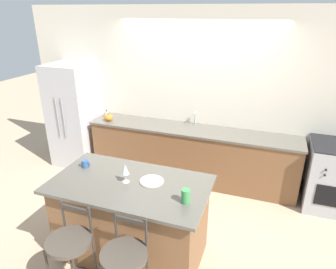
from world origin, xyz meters
TOP-DOWN VIEW (x-y plane):
  - ground_plane at (0.00, 0.00)m, footprint 18.00×18.00m
  - wall_back at (0.00, 0.64)m, footprint 6.00×0.07m
  - back_counter at (0.00, 0.35)m, footprint 3.35×0.62m
  - sink_faucet at (0.00, 0.53)m, footprint 0.02×0.13m
  - kitchen_island at (-0.17, -1.50)m, footprint 1.68×0.93m
  - refrigerator at (-2.12, 0.26)m, footprint 0.73×0.74m
  - oven_range at (2.12, 0.27)m, footprint 0.78×0.71m
  - bar_stool_near at (-0.44, -2.20)m, footprint 0.41×0.41m
  - bar_stool_far at (0.11, -2.18)m, footprint 0.41×0.41m
  - dinner_plate at (0.04, -1.40)m, footprint 0.26×0.26m
  - wine_glass at (-0.21, -1.50)m, footprint 0.08×0.08m
  - coffee_mug at (-0.80, -1.36)m, footprint 0.11×0.08m
  - tumbler_cup at (0.49, -1.63)m, footprint 0.08×0.08m
  - pumpkin_decoration at (-1.41, 0.22)m, footprint 0.14×0.14m
  - soap_bottle at (-1.52, 0.35)m, footprint 0.05×0.05m

SIDE VIEW (x-z plane):
  - ground_plane at x=0.00m, z-range 0.00..0.00m
  - back_counter at x=0.00m, z-range 0.00..0.90m
  - kitchen_island at x=-0.17m, z-range 0.00..0.95m
  - oven_range at x=2.12m, z-range 0.00..0.96m
  - bar_stool_near at x=-0.44m, z-range 0.08..1.07m
  - bar_stool_far at x=0.11m, z-range 0.08..1.07m
  - refrigerator at x=-2.12m, z-range 0.00..1.79m
  - pumpkin_decoration at x=-1.41m, z-range 0.88..1.02m
  - soap_bottle at x=-1.52m, z-range 0.88..1.02m
  - dinner_plate at x=0.04m, z-range 0.95..0.96m
  - coffee_mug at x=-0.80m, z-range 0.95..1.03m
  - tumbler_cup at x=0.49m, z-range 0.95..1.09m
  - sink_faucet at x=0.00m, z-range 0.92..1.14m
  - wine_glass at x=-0.21m, z-range 0.99..1.19m
  - wall_back at x=0.00m, z-range 0.00..2.70m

